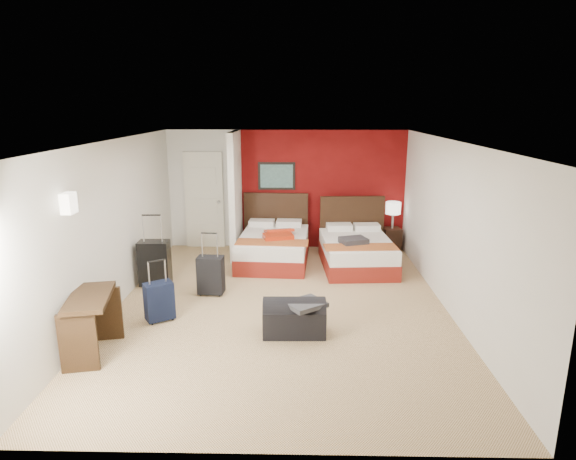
{
  "coord_description": "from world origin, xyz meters",
  "views": [
    {
      "loc": [
        0.26,
        -6.88,
        2.99
      ],
      "look_at": [
        0.09,
        0.8,
        1.0
      ],
      "focal_mm": 30.11,
      "sensor_mm": 36.0,
      "label": 1
    }
  ],
  "objects_px": {
    "table_lamp": "(393,215)",
    "suitcase_black": "(155,264)",
    "bed_right": "(357,253)",
    "suitcase_charcoal": "(211,276)",
    "suitcase_navy": "(159,303)",
    "nightstand": "(391,240)",
    "desk": "(92,325)",
    "duffel_bag": "(294,319)",
    "red_suitcase_open": "(279,234)",
    "bed_left": "(274,249)"
  },
  "relations": [
    {
      "from": "red_suitcase_open",
      "to": "desk",
      "type": "bearing_deg",
      "value": -135.44
    },
    {
      "from": "bed_left",
      "to": "desk",
      "type": "xyz_separation_m",
      "value": [
        -2.03,
        -3.66,
        0.11
      ]
    },
    {
      "from": "nightstand",
      "to": "suitcase_charcoal",
      "type": "xyz_separation_m",
      "value": [
        -3.37,
        -2.48,
        0.06
      ]
    },
    {
      "from": "desk",
      "to": "suitcase_charcoal",
      "type": "bearing_deg",
      "value": 49.29
    },
    {
      "from": "suitcase_charcoal",
      "to": "suitcase_navy",
      "type": "height_order",
      "value": "suitcase_charcoal"
    },
    {
      "from": "suitcase_charcoal",
      "to": "desk",
      "type": "bearing_deg",
      "value": -114.46
    },
    {
      "from": "suitcase_charcoal",
      "to": "suitcase_navy",
      "type": "xyz_separation_m",
      "value": [
        -0.56,
        -1.01,
        -0.03
      ]
    },
    {
      "from": "bed_right",
      "to": "red_suitcase_open",
      "type": "height_order",
      "value": "red_suitcase_open"
    },
    {
      "from": "desk",
      "to": "bed_left",
      "type": "bearing_deg",
      "value": 49.17
    },
    {
      "from": "suitcase_black",
      "to": "suitcase_charcoal",
      "type": "height_order",
      "value": "suitcase_black"
    },
    {
      "from": "desk",
      "to": "red_suitcase_open",
      "type": "bearing_deg",
      "value": 47.29
    },
    {
      "from": "bed_right",
      "to": "nightstand",
      "type": "relative_size",
      "value": 3.63
    },
    {
      "from": "suitcase_charcoal",
      "to": "duffel_bag",
      "type": "bearing_deg",
      "value": -40.88
    },
    {
      "from": "bed_right",
      "to": "suitcase_navy",
      "type": "relative_size",
      "value": 3.35
    },
    {
      "from": "duffel_bag",
      "to": "red_suitcase_open",
      "type": "bearing_deg",
      "value": 95.16
    },
    {
      "from": "suitcase_charcoal",
      "to": "table_lamp",
      "type": "bearing_deg",
      "value": 40.78
    },
    {
      "from": "nightstand",
      "to": "table_lamp",
      "type": "relative_size",
      "value": 0.89
    },
    {
      "from": "red_suitcase_open",
      "to": "table_lamp",
      "type": "relative_size",
      "value": 1.35
    },
    {
      "from": "table_lamp",
      "to": "bed_left",
      "type": "bearing_deg",
      "value": -161.65
    },
    {
      "from": "red_suitcase_open",
      "to": "suitcase_navy",
      "type": "height_order",
      "value": "red_suitcase_open"
    },
    {
      "from": "bed_right",
      "to": "table_lamp",
      "type": "distance_m",
      "value": 1.44
    },
    {
      "from": "bed_right",
      "to": "duffel_bag",
      "type": "xyz_separation_m",
      "value": [
        -1.15,
        -2.82,
        -0.06
      ]
    },
    {
      "from": "bed_right",
      "to": "suitcase_black",
      "type": "xyz_separation_m",
      "value": [
        -3.53,
        -1.07,
        0.11
      ]
    },
    {
      "from": "nightstand",
      "to": "suitcase_charcoal",
      "type": "height_order",
      "value": "suitcase_charcoal"
    },
    {
      "from": "nightstand",
      "to": "table_lamp",
      "type": "height_order",
      "value": "table_lamp"
    },
    {
      "from": "nightstand",
      "to": "duffel_bag",
      "type": "relative_size",
      "value": 0.6
    },
    {
      "from": "bed_right",
      "to": "nightstand",
      "type": "xyz_separation_m",
      "value": [
        0.86,
        1.04,
        -0.02
      ]
    },
    {
      "from": "table_lamp",
      "to": "suitcase_charcoal",
      "type": "bearing_deg",
      "value": -143.64
    },
    {
      "from": "bed_right",
      "to": "suitcase_charcoal",
      "type": "height_order",
      "value": "suitcase_charcoal"
    },
    {
      "from": "suitcase_charcoal",
      "to": "desk",
      "type": "distance_m",
      "value": 2.27
    },
    {
      "from": "bed_right",
      "to": "suitcase_charcoal",
      "type": "relative_size",
      "value": 2.96
    },
    {
      "from": "suitcase_black",
      "to": "red_suitcase_open",
      "type": "bearing_deg",
      "value": 28.8
    },
    {
      "from": "nightstand",
      "to": "desk",
      "type": "distance_m",
      "value": 6.32
    },
    {
      "from": "table_lamp",
      "to": "suitcase_black",
      "type": "relative_size",
      "value": 0.73
    },
    {
      "from": "table_lamp",
      "to": "suitcase_navy",
      "type": "xyz_separation_m",
      "value": [
        -3.93,
        -3.49,
        -0.5
      ]
    },
    {
      "from": "suitcase_black",
      "to": "suitcase_charcoal",
      "type": "xyz_separation_m",
      "value": [
        1.01,
        -0.37,
        -0.07
      ]
    },
    {
      "from": "bed_right",
      "to": "suitcase_charcoal",
      "type": "bearing_deg",
      "value": -153.83
    },
    {
      "from": "table_lamp",
      "to": "duffel_bag",
      "type": "bearing_deg",
      "value": -117.5
    },
    {
      "from": "bed_right",
      "to": "duffel_bag",
      "type": "distance_m",
      "value": 3.05
    },
    {
      "from": "bed_left",
      "to": "suitcase_charcoal",
      "type": "bearing_deg",
      "value": -115.63
    },
    {
      "from": "nightstand",
      "to": "suitcase_charcoal",
      "type": "bearing_deg",
      "value": -150.74
    },
    {
      "from": "desk",
      "to": "nightstand",
      "type": "bearing_deg",
      "value": 33.17
    },
    {
      "from": "suitcase_black",
      "to": "suitcase_navy",
      "type": "relative_size",
      "value": 1.4
    },
    {
      "from": "nightstand",
      "to": "suitcase_navy",
      "type": "height_order",
      "value": "suitcase_navy"
    },
    {
      "from": "nightstand",
      "to": "desk",
      "type": "bearing_deg",
      "value": -142.09
    },
    {
      "from": "bed_right",
      "to": "suitcase_charcoal",
      "type": "xyz_separation_m",
      "value": [
        -2.52,
        -1.44,
        0.03
      ]
    },
    {
      "from": "bed_right",
      "to": "red_suitcase_open",
      "type": "xyz_separation_m",
      "value": [
        -1.48,
        0.14,
        0.33
      ]
    },
    {
      "from": "suitcase_navy",
      "to": "suitcase_black",
      "type": "bearing_deg",
      "value": 75.08
    },
    {
      "from": "bed_left",
      "to": "table_lamp",
      "type": "distance_m",
      "value": 2.62
    },
    {
      "from": "duffel_bag",
      "to": "desk",
      "type": "height_order",
      "value": "desk"
    }
  ]
}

